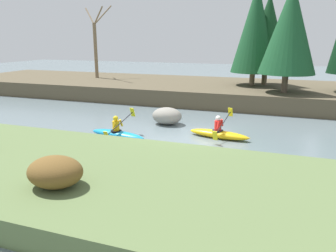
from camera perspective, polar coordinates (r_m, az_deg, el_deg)
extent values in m
plane|color=slate|center=(14.02, 3.09, -2.59)|extent=(90.00, 90.00, 0.00)
cube|color=#5B7042|center=(9.22, -6.53, -10.08)|extent=(44.00, 6.10, 0.66)
cube|color=brown|center=(24.13, 10.40, 5.91)|extent=(44.00, 8.95, 1.07)
cylinder|color=#7A664C|center=(23.85, 14.42, 7.98)|extent=(0.36, 0.36, 0.91)
cone|color=#194C28|center=(23.71, 14.97, 16.20)|extent=(3.07, 3.07, 5.92)
cylinder|color=#7A664C|center=(24.34, 16.47, 8.70)|extent=(0.36, 0.36, 1.52)
cone|color=#143D1E|center=(24.23, 17.02, 15.90)|extent=(2.83, 2.83, 4.59)
cylinder|color=brown|center=(21.11, 19.66, 7.04)|extent=(0.36, 0.36, 1.12)
cone|color=#194C28|center=(20.96, 20.44, 15.62)|extent=(3.31, 3.31, 5.20)
cylinder|color=#7A664C|center=(28.22, -12.49, 12.68)|extent=(0.28, 0.28, 4.41)
cylinder|color=#7A664C|center=(29.21, -13.45, 18.10)|extent=(1.64, 1.40, 1.48)
cylinder|color=#7A664C|center=(27.27, -12.08, 18.24)|extent=(1.72, 1.47, 1.31)
cylinder|color=#7A664C|center=(28.85, -11.30, 18.42)|extent=(0.76, 1.85, 1.64)
ellipsoid|color=brown|center=(8.61, -19.05, -7.55)|extent=(1.42, 1.18, 0.77)
ellipsoid|color=yellow|center=(14.52, 8.81, -1.43)|extent=(2.76, 1.02, 0.34)
cone|color=yellow|center=(14.17, 13.54, -2.02)|extent=(0.38, 0.25, 0.20)
cylinder|color=black|center=(14.50, 8.65, -0.85)|extent=(0.55, 0.55, 0.08)
cylinder|color=red|center=(14.43, 8.69, 0.10)|extent=(0.34, 0.34, 0.42)
sphere|color=white|center=(14.35, 8.74, 1.36)|extent=(0.26, 0.26, 0.23)
cylinder|color=red|center=(14.60, 9.39, 0.59)|extent=(0.12, 0.24, 0.35)
cylinder|color=red|center=(14.16, 8.74, 0.17)|extent=(0.12, 0.24, 0.35)
cylinder|color=black|center=(14.33, 9.57, 0.48)|extent=(0.34, 1.89, 0.65)
cube|color=yellow|center=(15.13, 10.82, 2.40)|extent=(0.22, 0.19, 0.41)
cube|color=yellow|center=(13.54, 8.18, -1.67)|extent=(0.22, 0.19, 0.41)
ellipsoid|color=#1993D6|center=(14.48, -8.84, -1.47)|extent=(2.76, 1.02, 0.34)
cone|color=#1993D6|center=(13.78, -4.72, -2.12)|extent=(0.38, 0.25, 0.20)
cylinder|color=black|center=(14.47, -9.02, -0.90)|extent=(0.55, 0.55, 0.08)
cylinder|color=yellow|center=(14.41, -9.06, 0.06)|extent=(0.34, 0.34, 0.42)
sphere|color=yellow|center=(14.33, -9.11, 1.32)|extent=(0.26, 0.26, 0.23)
cylinder|color=yellow|center=(14.51, -8.18, 0.56)|extent=(0.12, 0.24, 0.35)
cylinder|color=yellow|center=(14.14, -9.34, 0.13)|extent=(0.12, 0.24, 0.35)
cylinder|color=black|center=(14.24, -8.34, 0.44)|extent=(0.34, 1.89, 0.65)
cube|color=yellow|center=(14.91, -6.20, 2.39)|extent=(0.22, 0.19, 0.41)
cube|color=yellow|center=(13.60, -10.69, -1.70)|extent=(0.22, 0.19, 0.41)
ellipsoid|color=white|center=(14.19, -7.05, -2.09)|extent=(1.20, 0.87, 0.18)
ellipsoid|color=gray|center=(16.62, -0.18, 1.77)|extent=(1.53, 1.20, 0.87)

